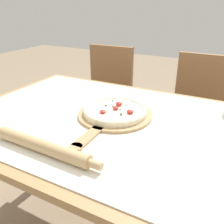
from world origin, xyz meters
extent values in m
cube|color=#A87F51|center=(0.00, 0.00, 0.73)|extent=(1.29, 0.95, 0.03)
cylinder|color=#A87F51|center=(-0.59, 0.42, 0.36)|extent=(0.06, 0.06, 0.72)
cube|color=white|center=(0.00, 0.00, 0.75)|extent=(1.21, 0.87, 0.00)
cylinder|color=tan|center=(0.05, 0.04, 0.76)|extent=(0.34, 0.34, 0.01)
cube|color=tan|center=(0.05, -0.18, 0.76)|extent=(0.05, 0.16, 0.01)
cylinder|color=tan|center=(0.05, -0.26, 0.76)|extent=(0.05, 0.05, 0.01)
cylinder|color=beige|center=(0.05, 0.04, 0.77)|extent=(0.29, 0.29, 0.02)
torus|color=beige|center=(0.05, 0.04, 0.78)|extent=(0.29, 0.29, 0.02)
cylinder|color=white|center=(0.05, 0.04, 0.78)|extent=(0.25, 0.25, 0.00)
ellipsoid|color=red|center=(0.02, -0.02, 0.79)|extent=(0.03, 0.03, 0.01)
ellipsoid|color=red|center=(0.06, 0.04, 0.79)|extent=(0.03, 0.03, 0.01)
ellipsoid|color=red|center=(0.05, 0.09, 0.79)|extent=(0.03, 0.03, 0.02)
ellipsoid|color=red|center=(0.13, 0.04, 0.79)|extent=(0.03, 0.03, 0.02)
cube|color=#387533|center=(0.08, 0.05, 0.79)|extent=(0.01, 0.01, 0.01)
cube|color=#387533|center=(0.10, 0.00, 0.79)|extent=(0.01, 0.01, 0.01)
cube|color=#387533|center=(0.03, 0.06, 0.79)|extent=(0.01, 0.01, 0.01)
cube|color=#387533|center=(0.08, 0.11, 0.79)|extent=(0.01, 0.01, 0.01)
cube|color=#387533|center=(0.00, 0.12, 0.79)|extent=(0.01, 0.01, 0.01)
cube|color=#387533|center=(0.00, 0.06, 0.79)|extent=(0.01, 0.01, 0.01)
cylinder|color=tan|center=(-0.04, -0.33, 0.78)|extent=(0.39, 0.06, 0.05)
cylinder|color=tan|center=(0.18, -0.33, 0.78)|extent=(0.05, 0.03, 0.03)
cube|color=brown|center=(-0.41, 0.71, 0.46)|extent=(0.41, 0.41, 0.02)
cube|color=brown|center=(-0.41, 0.89, 0.69)|extent=(0.38, 0.05, 0.44)
cylinder|color=brown|center=(-0.56, 0.55, 0.22)|extent=(0.04, 0.04, 0.45)
cylinder|color=brown|center=(-0.24, 0.56, 0.22)|extent=(0.04, 0.04, 0.45)
cylinder|color=brown|center=(-0.57, 0.87, 0.22)|extent=(0.04, 0.04, 0.45)
cylinder|color=brown|center=(-0.25, 0.88, 0.22)|extent=(0.04, 0.04, 0.45)
cube|color=brown|center=(0.32, 0.71, 0.46)|extent=(0.41, 0.41, 0.02)
cube|color=brown|center=(0.33, 0.89, 0.69)|extent=(0.38, 0.05, 0.44)
cylinder|color=brown|center=(0.16, 0.56, 0.22)|extent=(0.04, 0.04, 0.45)
cylinder|color=brown|center=(0.48, 0.55, 0.22)|extent=(0.04, 0.04, 0.45)
cylinder|color=brown|center=(0.17, 0.88, 0.22)|extent=(0.04, 0.04, 0.45)
cylinder|color=brown|center=(0.49, 0.87, 0.22)|extent=(0.04, 0.04, 0.45)
camera|label=1|loc=(0.49, -0.83, 1.22)|focal=38.00mm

